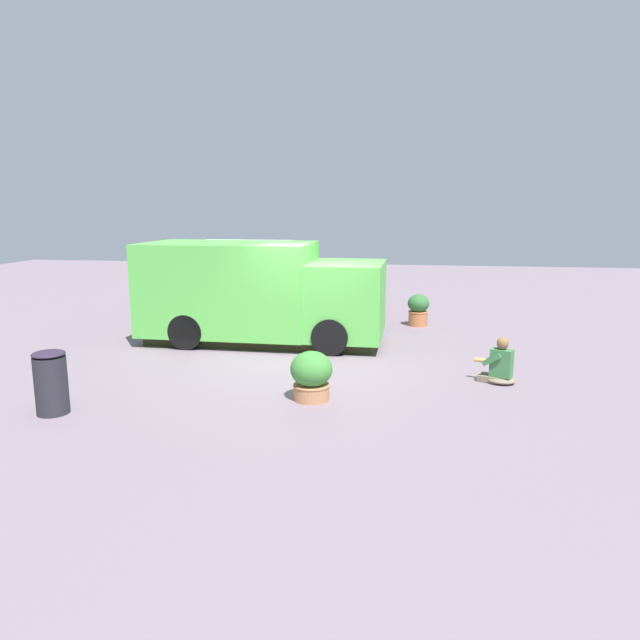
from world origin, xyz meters
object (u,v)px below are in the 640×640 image
food_truck (259,295)px  person_customer (500,365)px  trash_bin (51,382)px  planter_flowering_near (311,375)px  planter_flowering_far (418,309)px

food_truck → person_customer: 5.70m
trash_bin → planter_flowering_near: bearing=107.8°
food_truck → trash_bin: bearing=-20.2°
food_truck → planter_flowering_near: bearing=25.3°
planter_flowering_near → planter_flowering_far: planter_flowering_far is taller
person_customer → planter_flowering_far: size_ratio=1.00×
planter_flowering_near → planter_flowering_far: (-6.36, 1.81, 0.02)m
planter_flowering_near → trash_bin: 3.96m
person_customer → planter_flowering_near: bearing=-66.0°
planter_flowering_far → planter_flowering_near: bearing=-15.9°
planter_flowering_far → trash_bin: trash_bin is taller
food_truck → person_customer: food_truck is taller
planter_flowering_near → trash_bin: bearing=-72.2°
planter_flowering_near → planter_flowering_far: bearing=164.1°
planter_flowering_near → trash_bin: size_ratio=0.82×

